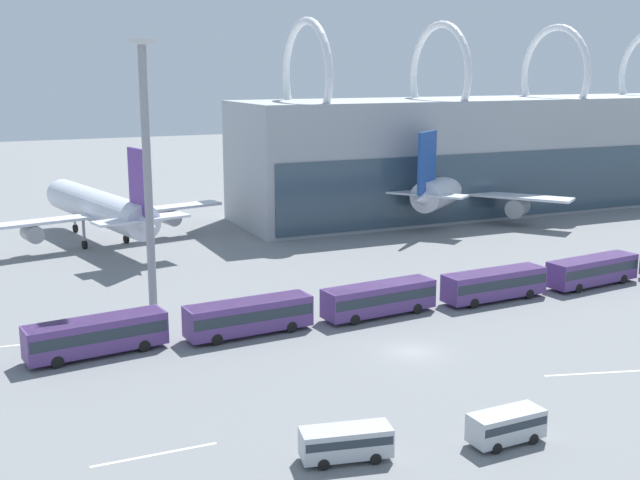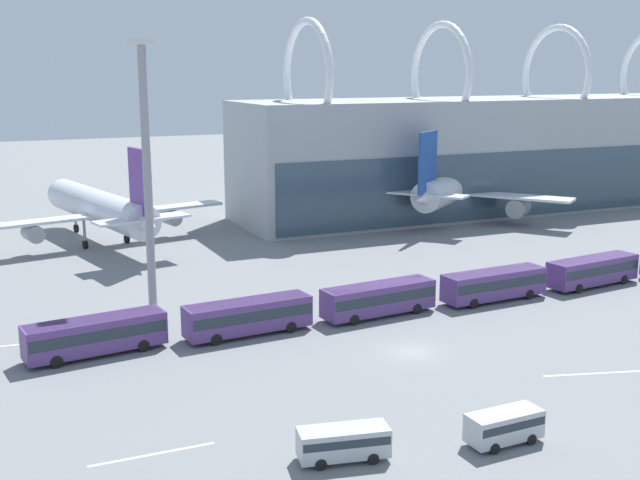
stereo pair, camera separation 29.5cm
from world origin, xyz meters
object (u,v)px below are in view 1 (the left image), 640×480
shuttle_bus_4 (592,269)px  airliner_at_gate_far (102,208)px  shuttle_bus_0 (96,334)px  shuttle_bus_3 (494,283)px  shuttle_bus_2 (379,297)px  airliner_parked_remote (456,187)px  floodlight_mast (147,165)px  shuttle_bus_1 (249,315)px  service_van_crossing (506,424)px  service_van_foreground (346,441)px

shuttle_bus_4 → airliner_at_gate_far: bearing=129.7°
airliner_at_gate_far → shuttle_bus_0: (-7.63, -41.98, -3.11)m
airliner_at_gate_far → shuttle_bus_4: airliner_at_gate_far is taller
shuttle_bus_3 → shuttle_bus_4: size_ratio=0.99×
shuttle_bus_3 → shuttle_bus_4: bearing=-2.0°
shuttle_bus_3 → airliner_at_gate_far: bearing=123.2°
shuttle_bus_2 → airliner_parked_remote: bearing=43.0°
shuttle_bus_3 → floodlight_mast: 35.89m
shuttle_bus_1 → floodlight_mast: bearing=113.8°
shuttle_bus_2 → shuttle_bus_3: size_ratio=1.01×
floodlight_mast → service_van_crossing: bearing=-70.2°
shuttle_bus_0 → shuttle_bus_4: size_ratio=1.00×
shuttle_bus_4 → floodlight_mast: size_ratio=0.45×
shuttle_bus_1 → service_van_foreground: size_ratio=2.01×
airliner_at_gate_far → service_van_crossing: (12.92, -68.47, -3.69)m
airliner_at_gate_far → floodlight_mast: 32.39m
airliner_at_gate_far → floodlight_mast: size_ratio=1.31×
airliner_at_gate_far → shuttle_bus_2: airliner_at_gate_far is taller
service_van_foreground → shuttle_bus_0: bearing=124.8°
service_van_crossing → floodlight_mast: bearing=-72.0°
service_van_foreground → floodlight_mast: (-3.44, 35.28, 12.80)m
shuttle_bus_3 → airliner_parked_remote: bearing=58.1°
shuttle_bus_2 → airliner_at_gate_far: bearing=108.1°
shuttle_bus_1 → airliner_parked_remote: bearing=35.3°
shuttle_bus_0 → floodlight_mast: (7.07, 10.90, 12.21)m
service_van_foreground → service_van_crossing: service_van_crossing is taller
airliner_at_gate_far → service_van_crossing: 69.78m
airliner_parked_remote → service_van_foreground: size_ratio=5.39×
airliner_at_gate_far → shuttle_bus_1: airliner_at_gate_far is taller
airliner_at_gate_far → service_van_foreground: bearing=170.4°
shuttle_bus_1 → shuttle_bus_3: 25.92m
service_van_foreground → airliner_parked_remote: bearing=63.2°
service_van_crossing → shuttle_bus_1: bearing=-75.7°
airliner_parked_remote → shuttle_bus_2: 51.58m
service_van_crossing → floodlight_mast: size_ratio=0.19×
airliner_parked_remote → service_van_crossing: bearing=-158.0°
shuttle_bus_0 → shuttle_bus_4: bearing=-7.6°
airliner_parked_remote → shuttle_bus_0: bearing=175.9°
shuttle_bus_0 → shuttle_bus_3: bearing=-8.0°
shuttle_bus_2 → floodlight_mast: (-18.85, 11.02, 12.21)m
shuttle_bus_1 → shuttle_bus_2: same height
shuttle_bus_3 → shuttle_bus_2: bearing=175.6°
shuttle_bus_4 → shuttle_bus_0: bearing=173.1°
airliner_parked_remote → shuttle_bus_4: airliner_parked_remote is taller
airliner_parked_remote → shuttle_bus_2: (-34.17, -38.50, -3.24)m
service_van_crossing → shuttle_bus_0: bearing=-54.0°
service_van_foreground → shuttle_bus_1: bearing=95.7°
shuttle_bus_2 → service_van_foreground: shuttle_bus_2 is taller
shuttle_bus_2 → service_van_crossing: bearing=-106.9°
shuttle_bus_1 → floodlight_mast: (-5.89, 11.15, 12.21)m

